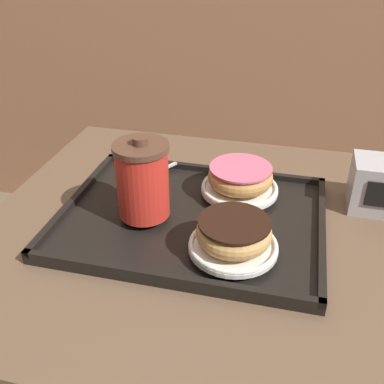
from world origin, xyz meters
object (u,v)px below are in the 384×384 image
(spoon, at_px, (136,181))
(donut_plain, at_px, (240,176))
(coffee_cup_front, at_px, (143,180))
(donut_chocolate_glazed, at_px, (234,232))
(napkin_dispenser, at_px, (383,186))

(spoon, bearing_deg, donut_plain, 124.28)
(coffee_cup_front, bearing_deg, donut_plain, 36.82)
(coffee_cup_front, relative_size, donut_chocolate_glazed, 1.24)
(coffee_cup_front, height_order, donut_chocolate_glazed, coffee_cup_front)
(coffee_cup_front, distance_m, donut_plain, 0.20)
(coffee_cup_front, xyz_separation_m, napkin_dispenser, (0.42, 0.16, -0.04))
(coffee_cup_front, xyz_separation_m, spoon, (-0.05, 0.10, -0.06))
(coffee_cup_front, height_order, donut_plain, coffee_cup_front)
(donut_chocolate_glazed, height_order, spoon, donut_chocolate_glazed)
(donut_plain, distance_m, napkin_dispenser, 0.27)
(donut_chocolate_glazed, height_order, napkin_dispenser, napkin_dispenser)
(donut_chocolate_glazed, relative_size, napkin_dispenser, 1.02)
(spoon, bearing_deg, napkin_dispenser, 126.95)
(donut_plain, relative_size, napkin_dispenser, 1.06)
(coffee_cup_front, height_order, napkin_dispenser, coffee_cup_front)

